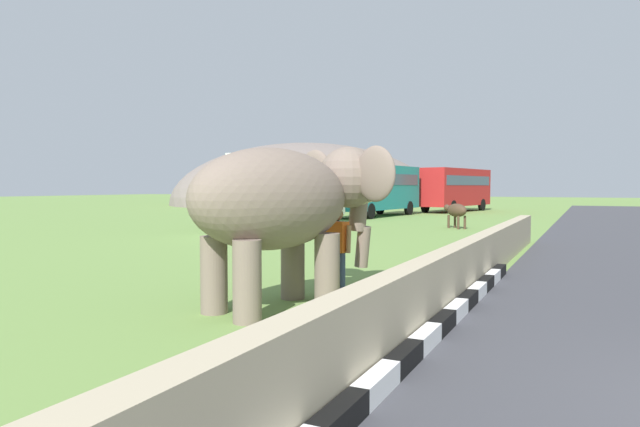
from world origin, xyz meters
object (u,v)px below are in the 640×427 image
at_px(bus_teal, 375,186).
at_px(bus_red, 455,186).
at_px(elephant, 289,201).
at_px(person_handler, 337,246).
at_px(bus_white, 294,186).
at_px(cow_near, 456,211).

distance_m(bus_teal, bus_red, 10.48).
distance_m(elephant, person_handler, 1.60).
bearing_deg(elephant, bus_red, 8.20).
bearing_deg(elephant, bus_white, 28.36).
distance_m(bus_white, bus_red, 21.97).
xyz_separation_m(elephant, bus_white, (16.14, 8.71, 0.26)).
relative_size(elephant, bus_red, 0.42).
bearing_deg(elephant, person_handler, -14.64).
bearing_deg(bus_teal, elephant, -162.66).
bearing_deg(person_handler, bus_red, 9.00).
xyz_separation_m(elephant, bus_teal, (27.90, 8.71, 0.26)).
height_order(bus_white, cow_near, bus_white).
xyz_separation_m(person_handler, bus_white, (14.85, 9.05, 1.15)).
bearing_deg(person_handler, cow_near, 5.17).
height_order(bus_red, cow_near, bus_red).
bearing_deg(cow_near, elephant, -176.18).
distance_m(person_handler, bus_teal, 28.14).
bearing_deg(bus_red, cow_near, -167.42).
height_order(bus_teal, cow_near, bus_teal).
distance_m(bus_white, cow_near, 8.11).
relative_size(elephant, cow_near, 2.45).
bearing_deg(bus_white, bus_teal, 0.01).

